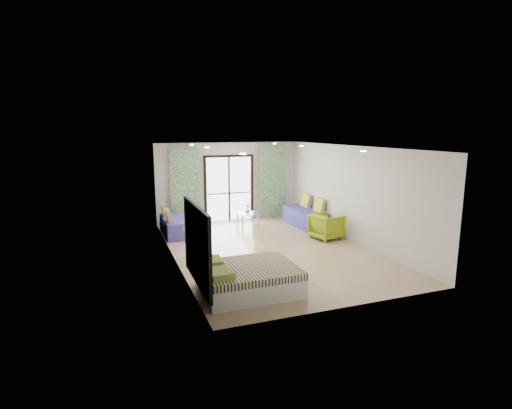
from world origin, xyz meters
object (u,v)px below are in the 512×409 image
object	(u,v)px
armchair	(326,225)
bed	(247,278)
daybed_left	(175,225)
daybed_right	(306,217)
coffee_table	(248,215)

from	to	relation	value
armchair	bed	bearing A→B (deg)	116.46
bed	daybed_left	distance (m)	4.91
bed	armchair	size ratio (longest dim) A/B	2.29
armchair	daybed_left	bearing A→B (deg)	50.30
bed	daybed_left	size ratio (longest dim) A/B	1.02
daybed_right	coffee_table	distance (m)	1.91
bed	daybed_right	world-z (taller)	daybed_right
daybed_left	coffee_table	world-z (taller)	daybed_left
daybed_left	coffee_table	xyz separation A→B (m)	(2.45, 0.27, 0.10)
daybed_right	armchair	distance (m)	1.64
daybed_left	armchair	distance (m)	4.54
bed	coffee_table	world-z (taller)	coffee_table
bed	coffee_table	bearing A→B (deg)	70.65
bed	armchair	world-z (taller)	armchair
coffee_table	armchair	world-z (taller)	armchair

